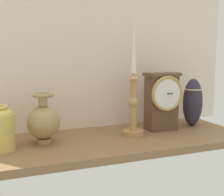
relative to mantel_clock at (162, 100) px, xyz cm
name	(u,v)px	position (x,y,z in cm)	size (l,w,h in cm)	color
ground_plane	(106,142)	(-23.94, -3.73, -12.73)	(100.00, 36.00, 2.40)	brown
back_wall	(89,44)	(-23.94, 14.77, 20.97)	(120.00, 2.00, 65.00)	beige
mantel_clock	(162,100)	(0.00, 0.00, 0.00)	(13.07, 9.69, 21.89)	brown
candlestick_tall_left	(133,98)	(-13.40, -2.94, 1.76)	(7.56, 7.56, 42.51)	#B3824C
brass_vase_bulbous	(43,121)	(-44.68, -1.38, -4.15)	(10.73, 10.73, 16.55)	#A18452
tall_ceramic_vase	(193,102)	(14.82, 1.11, -1.81)	(7.71, 7.71, 19.16)	#2D2939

